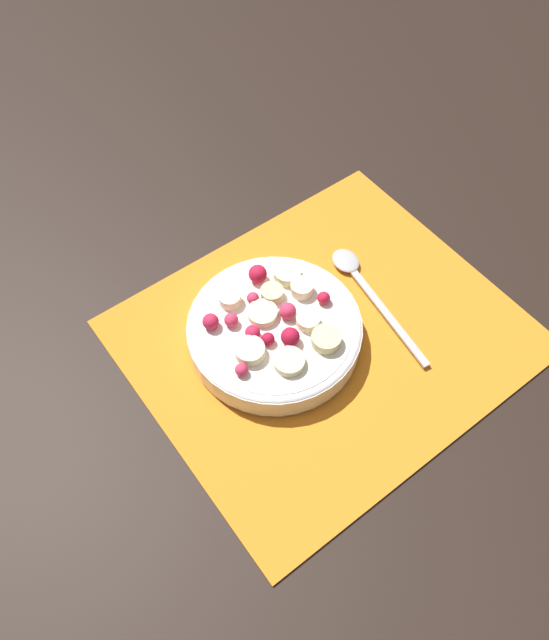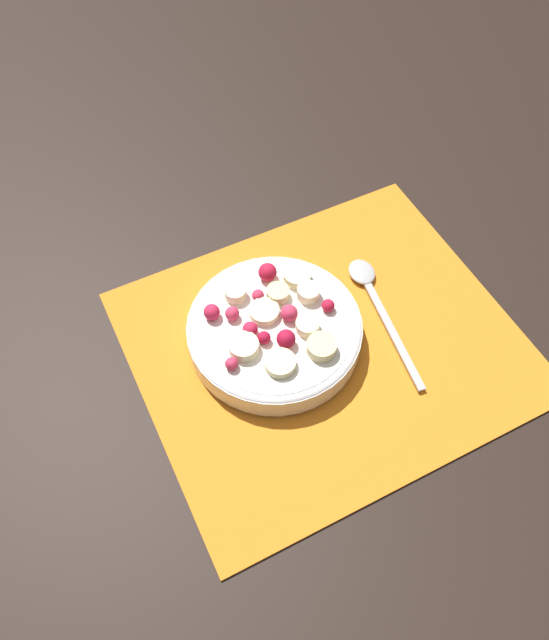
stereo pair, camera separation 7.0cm
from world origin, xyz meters
name	(u,v)px [view 1 (the left image)]	position (x,y,z in m)	size (l,w,h in m)	color
ground_plane	(325,336)	(0.00, 0.00, 0.00)	(3.00, 3.00, 0.00)	black
placemat	(325,335)	(0.00, 0.00, 0.00)	(0.44, 0.37, 0.01)	orange
fruit_bowl	(275,329)	(-0.05, 0.03, 0.03)	(0.20, 0.20, 0.05)	white
spoon	(360,280)	(0.08, 0.03, 0.01)	(0.05, 0.20, 0.01)	#B2B2B7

